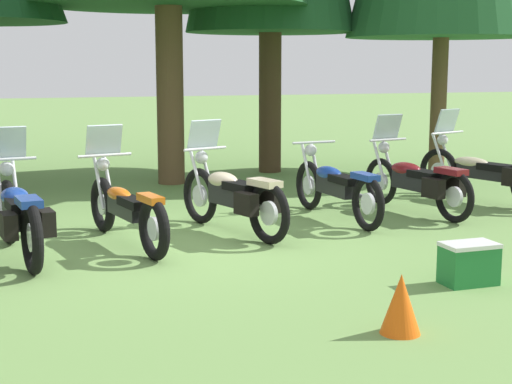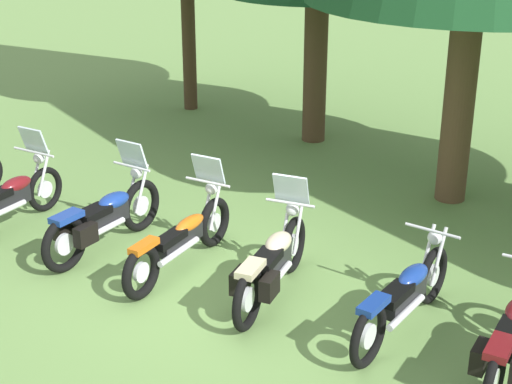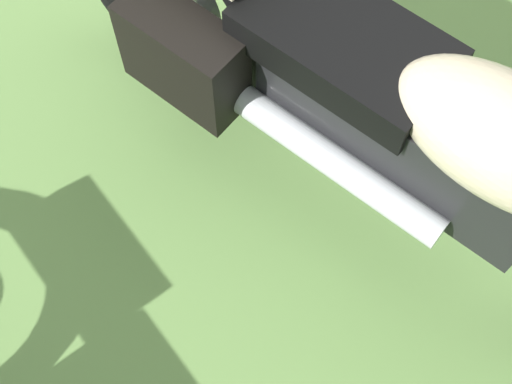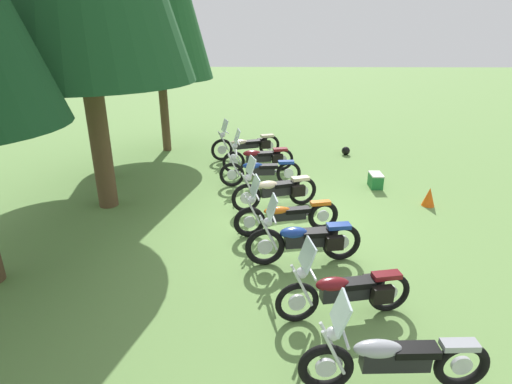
# 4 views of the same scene
# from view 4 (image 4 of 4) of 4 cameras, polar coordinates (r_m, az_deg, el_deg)

# --- Properties ---
(ground_plane) EXTENTS (80.00, 80.00, 0.00)m
(ground_plane) POSITION_cam_4_polar(r_m,az_deg,el_deg) (9.84, 3.71, -3.61)
(ground_plane) COLOR #6B934C
(motorcycle_0) EXTENTS (0.76, 2.37, 1.35)m
(motorcycle_0) POSITION_cam_4_polar(r_m,az_deg,el_deg) (5.66, 18.20, -20.97)
(motorcycle_0) COLOR black
(motorcycle_0) RESTS_ON ground_plane
(motorcycle_1) EXTENTS (0.86, 2.15, 1.35)m
(motorcycle_1) POSITION_cam_4_polar(r_m,az_deg,el_deg) (6.65, 12.28, -13.09)
(motorcycle_1) COLOR black
(motorcycle_1) RESTS_ON ground_plane
(motorcycle_2) EXTENTS (0.76, 2.23, 1.39)m
(motorcycle_2) POSITION_cam_4_polar(r_m,az_deg,el_deg) (7.91, 6.75, -6.49)
(motorcycle_2) COLOR black
(motorcycle_2) RESTS_ON ground_plane
(motorcycle_3) EXTENTS (0.78, 2.31, 1.35)m
(motorcycle_3) POSITION_cam_4_polar(r_m,az_deg,el_deg) (8.96, 4.06, -3.18)
(motorcycle_3) COLOR black
(motorcycle_3) RESTS_ON ground_plane
(motorcycle_4) EXTENTS (0.96, 2.13, 1.38)m
(motorcycle_4) POSITION_cam_4_polar(r_m,az_deg,el_deg) (10.18, 2.76, 0.29)
(motorcycle_4) COLOR black
(motorcycle_4) RESTS_ON ground_plane
(motorcycle_5) EXTENTS (0.67, 2.31, 1.00)m
(motorcycle_5) POSITION_cam_4_polar(r_m,az_deg,el_deg) (11.66, 0.51, 2.95)
(motorcycle_5) COLOR black
(motorcycle_5) RESTS_ON ground_plane
(motorcycle_6) EXTENTS (0.85, 2.21, 1.36)m
(motorcycle_6) POSITION_cam_4_polar(r_m,az_deg,el_deg) (12.84, 0.45, 4.84)
(motorcycle_6) COLOR black
(motorcycle_6) RESTS_ON ground_plane
(motorcycle_7) EXTENTS (1.11, 2.33, 1.38)m
(motorcycle_7) POSITION_cam_4_polar(r_m,az_deg,el_deg) (14.21, -1.26, 6.53)
(motorcycle_7) COLOR black
(motorcycle_7) RESTS_ON ground_plane
(picnic_cooler) EXTENTS (0.53, 0.33, 0.40)m
(picnic_cooler) POSITION_cam_4_polar(r_m,az_deg,el_deg) (12.10, 16.12, 1.55)
(picnic_cooler) COLOR #1E7233
(picnic_cooler) RESTS_ON ground_plane
(traffic_cone) EXTENTS (0.32, 0.32, 0.48)m
(traffic_cone) POSITION_cam_4_polar(r_m,az_deg,el_deg) (11.28, 22.71, -0.61)
(traffic_cone) COLOR #EA590F
(traffic_cone) RESTS_ON ground_plane
(dropped_helmet) EXTENTS (0.29, 0.29, 0.29)m
(dropped_helmet) POSITION_cam_4_polar(r_m,az_deg,el_deg) (15.01, 12.25, 5.56)
(dropped_helmet) COLOR black
(dropped_helmet) RESTS_ON ground_plane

